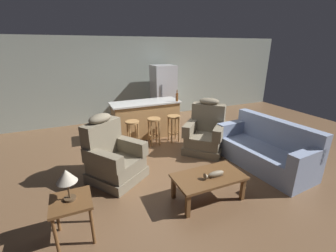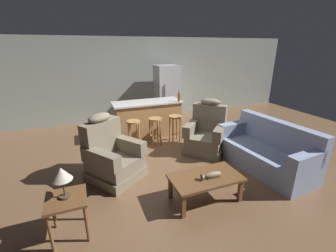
{
  "view_description": "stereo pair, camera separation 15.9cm",
  "coord_description": "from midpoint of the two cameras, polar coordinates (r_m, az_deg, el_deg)",
  "views": [
    {
      "loc": [
        -1.75,
        -4.12,
        2.31
      ],
      "look_at": [
        0.01,
        -0.1,
        0.75
      ],
      "focal_mm": 24.0,
      "sensor_mm": 36.0,
      "label": 1
    },
    {
      "loc": [
        -1.6,
        -4.18,
        2.31
      ],
      "look_at": [
        0.01,
        -0.1,
        0.75
      ],
      "focal_mm": 24.0,
      "sensor_mm": 36.0,
      "label": 2
    }
  ],
  "objects": [
    {
      "name": "kitchen_island",
      "position": [
        6.03,
        -6.41,
        1.77
      ],
      "size": [
        1.8,
        0.7,
        0.95
      ],
      "color": "#AD7F4C",
      "rests_on": "ground_plane"
    },
    {
      "name": "coffee_table",
      "position": [
        3.63,
        9.0,
        -13.1
      ],
      "size": [
        1.1,
        0.6,
        0.42
      ],
      "color": "brown",
      "rests_on": "ground_plane"
    },
    {
      "name": "couch",
      "position": [
        4.92,
        22.67,
        -5.64
      ],
      "size": [
        1.01,
        1.97,
        0.94
      ],
      "rotation": [
        0.0,
        0.0,
        3.23
      ],
      "color": "#8493B2",
      "rests_on": "ground_plane"
    },
    {
      "name": "ground_plane",
      "position": [
        5.04,
        -1.5,
        -7.74
      ],
      "size": [
        12.0,
        12.0,
        0.0
      ],
      "color": "brown"
    },
    {
      "name": "end_table",
      "position": [
        3.17,
        -24.67,
        -18.19
      ],
      "size": [
        0.48,
        0.48,
        0.56
      ],
      "color": "brown",
      "rests_on": "ground_plane"
    },
    {
      "name": "bar_stool_middle",
      "position": [
        5.47,
        -4.44,
        -0.14
      ],
      "size": [
        0.32,
        0.32,
        0.68
      ],
      "color": "#A87A47",
      "rests_on": "ground_plane"
    },
    {
      "name": "recliner_near_lamp",
      "position": [
        4.23,
        -14.96,
        -7.63
      ],
      "size": [
        1.17,
        1.17,
        1.2
      ],
      "rotation": [
        0.0,
        0.0,
        -0.95
      ],
      "color": "#756B56",
      "rests_on": "ground_plane"
    },
    {
      "name": "bar_stool_right",
      "position": [
        5.65,
        0.64,
        0.59
      ],
      "size": [
        0.32,
        0.32,
        0.68
      ],
      "color": "#A87A47",
      "rests_on": "ground_plane"
    },
    {
      "name": "bar_stool_left",
      "position": [
        5.33,
        -9.82,
        -0.91
      ],
      "size": [
        0.32,
        0.32,
        0.68
      ],
      "color": "#A87A47",
      "rests_on": "ground_plane"
    },
    {
      "name": "refrigerator",
      "position": [
        7.36,
        -1.81,
        8.36
      ],
      "size": [
        0.7,
        0.69,
        1.76
      ],
      "color": "#B7B7BC",
      "rests_on": "ground_plane"
    },
    {
      "name": "bottle_tall_green",
      "position": [
        5.91,
        1.52,
        7.39
      ],
      "size": [
        0.07,
        0.07,
        0.3
      ],
      "color": "brown",
      "rests_on": "kitchen_island"
    },
    {
      "name": "recliner_near_island",
      "position": [
        5.25,
        8.65,
        -1.75
      ],
      "size": [
        1.19,
        1.19,
        1.2
      ],
      "rotation": [
        0.0,
        0.0,
        3.92
      ],
      "color": "#756B56",
      "rests_on": "ground_plane"
    },
    {
      "name": "back_wall",
      "position": [
        7.53,
        -10.82,
        11.53
      ],
      "size": [
        12.0,
        0.05,
        2.6
      ],
      "color": "#939E93",
      "rests_on": "ground_plane"
    },
    {
      "name": "table_lamp",
      "position": [
        2.97,
        -25.84,
        -11.67
      ],
      "size": [
        0.24,
        0.24,
        0.41
      ],
      "color": "#4C3823",
      "rests_on": "end_table"
    },
    {
      "name": "fish_figurine",
      "position": [
        3.57,
        10.4,
        -12.0
      ],
      "size": [
        0.34,
        0.1,
        0.1
      ],
      "color": "#4C3823",
      "rests_on": "coffee_table"
    }
  ]
}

